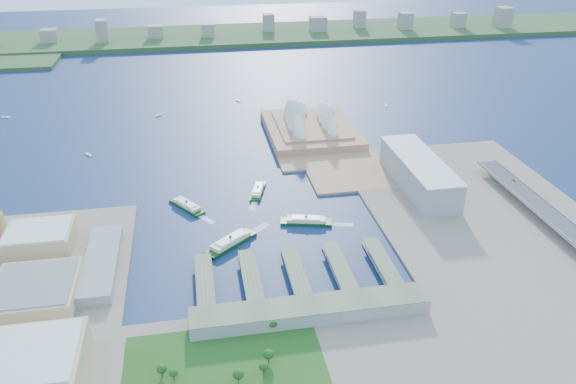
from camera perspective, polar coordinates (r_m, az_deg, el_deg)
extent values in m
plane|color=#0F1F48|center=(588.93, -1.93, -4.58)|extent=(3000.00, 3000.00, 0.00)
cube|color=gray|center=(623.94, 21.24, -4.50)|extent=(240.00, 500.00, 3.00)
cube|color=#A27459|center=(835.09, 2.79, 5.52)|extent=(135.00, 220.00, 3.00)
cube|color=#2D4926|center=(1508.15, -7.59, 15.42)|extent=(2200.00, 260.00, 12.00)
cube|color=gray|center=(696.33, 13.14, 1.89)|extent=(45.00, 155.00, 35.00)
cube|color=gray|center=(477.56, 2.30, -11.94)|extent=(200.00, 28.00, 12.00)
imported|color=slate|center=(724.24, 21.94, 1.13)|extent=(1.93, 4.75, 1.38)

